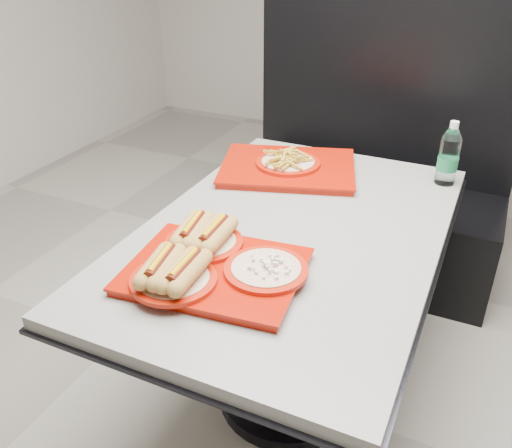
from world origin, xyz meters
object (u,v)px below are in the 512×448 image
at_px(tray_far, 288,165).
at_px(water_bottle, 449,157).
at_px(booth_bench, 369,191).
at_px(tray_near, 209,262).
at_px(diner_table, 292,271).

relative_size(tray_far, water_bottle, 2.55).
xyz_separation_m(booth_bench, tray_near, (-0.12, -1.43, 0.39)).
xyz_separation_m(tray_near, water_bottle, (0.51, 0.90, 0.07)).
relative_size(tray_near, water_bottle, 2.14).
bearing_deg(tray_far, booth_bench, 74.96).
height_order(diner_table, water_bottle, water_bottle).
height_order(booth_bench, water_bottle, booth_bench).
distance_m(tray_far, water_bottle, 0.60).
bearing_deg(tray_far, diner_table, -65.80).
bearing_deg(water_bottle, tray_far, -165.35).
xyz_separation_m(tray_near, tray_far, (-0.06, 0.75, -0.01)).
relative_size(booth_bench, water_bottle, 5.65).
height_order(booth_bench, tray_far, booth_bench).
relative_size(diner_table, tray_near, 2.77).
bearing_deg(tray_far, tray_near, -85.03).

